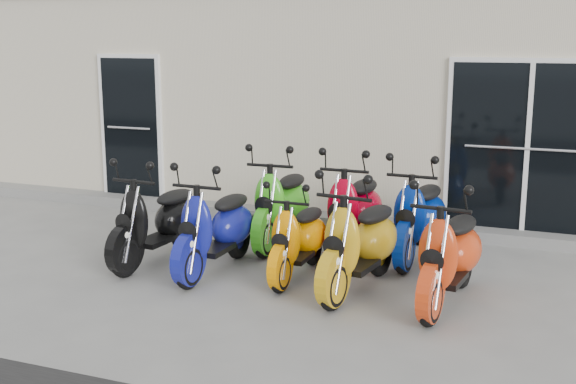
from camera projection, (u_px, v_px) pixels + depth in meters
name	position (u px, v px, depth m)	size (l,w,h in m)	color
ground	(269.00, 267.00, 8.20)	(80.00, 80.00, 0.00)	gray
building	(384.00, 93.00, 12.60)	(14.00, 6.00, 3.20)	beige
front_step	(325.00, 219.00, 10.02)	(14.00, 0.40, 0.15)	gray
door_left	(131.00, 124.00, 11.05)	(1.07, 0.08, 2.22)	black
door_right	(528.00, 143.00, 8.98)	(2.02, 0.08, 2.22)	black
scooter_front_black	(156.00, 209.00, 8.23)	(0.63, 1.72, 1.27)	black
scooter_front_blue	(216.00, 216.00, 7.88)	(0.64, 1.75, 1.29)	navy
scooter_front_orange_a	(299.00, 227.00, 7.72)	(0.55, 1.52, 1.12)	#FF9300
scooter_front_orange_b	(360.00, 229.00, 7.27)	(0.65, 1.79, 1.32)	gold
scooter_front_red	(450.00, 241.00, 6.90)	(0.64, 1.76, 1.30)	red
scooter_back_green	(282.00, 193.00, 8.95)	(0.66, 1.80, 1.33)	green
scooter_back_red	(354.00, 199.00, 8.61)	(0.66, 1.81, 1.34)	#AE0019
scooter_back_blue	(420.00, 205.00, 8.35)	(0.65, 1.78, 1.31)	navy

